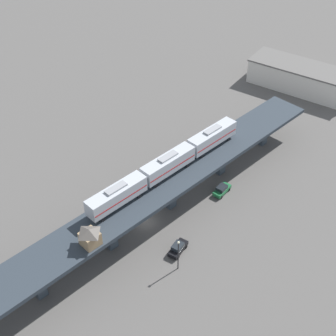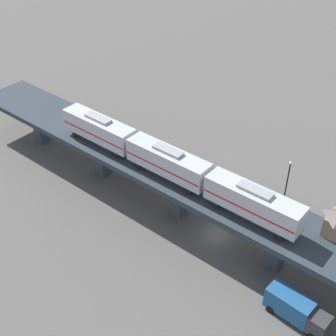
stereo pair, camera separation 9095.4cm
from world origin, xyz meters
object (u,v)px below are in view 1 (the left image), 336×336
at_px(subway_train, 168,164).
at_px(street_lamp, 178,253).
at_px(street_car_black, 178,248).
at_px(warehouse_building, 302,77).
at_px(delivery_truck, 68,239).
at_px(street_car_green, 222,190).
at_px(signal_hut, 90,236).

distance_m(subway_train, street_lamp, 18.10).
bearing_deg(street_car_black, subway_train, 131.65).
height_order(subway_train, warehouse_building, subway_train).
distance_m(subway_train, delivery_truck, 23.12).
xyz_separation_m(street_car_black, delivery_truck, (-17.24, -10.05, 0.82)).
bearing_deg(street_car_green, street_lamp, -81.69).
xyz_separation_m(delivery_truck, warehouse_building, (13.37, 77.73, 1.65)).
bearing_deg(delivery_truck, street_car_green, 60.06).
xyz_separation_m(subway_train, street_car_green, (7.93, 8.03, -8.62)).
height_order(subway_train, delivery_truck, subway_train).
relative_size(street_car_green, delivery_truck, 0.60).
height_order(street_car_green, warehouse_building, warehouse_building).
relative_size(street_car_green, street_car_black, 1.01).
bearing_deg(street_lamp, warehouse_building, 94.80).
height_order(delivery_truck, street_lamp, street_lamp).
height_order(street_car_black, delivery_truck, delivery_truck).
bearing_deg(street_car_green, subway_train, -134.63).
xyz_separation_m(subway_train, signal_hut, (-0.58, -21.75, -0.74)).
distance_m(street_car_black, delivery_truck, 19.97).
bearing_deg(signal_hut, subway_train, 88.48).
xyz_separation_m(delivery_truck, street_lamp, (19.33, 6.86, 2.35)).
relative_size(street_car_black, street_lamp, 0.65).
bearing_deg(subway_train, street_lamp, -50.22).
bearing_deg(street_car_black, street_car_green, 93.24).
bearing_deg(street_car_green, signal_hut, -105.95).
relative_size(signal_hut, delivery_truck, 0.50).
height_order(street_car_green, street_car_black, same).
bearing_deg(delivery_truck, subway_train, 67.63).
distance_m(street_lamp, warehouse_building, 71.13).
distance_m(street_car_green, delivery_truck, 32.50).
xyz_separation_m(subway_train, warehouse_building, (5.09, 57.61, -6.15)).
height_order(street_car_green, street_lamp, street_lamp).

